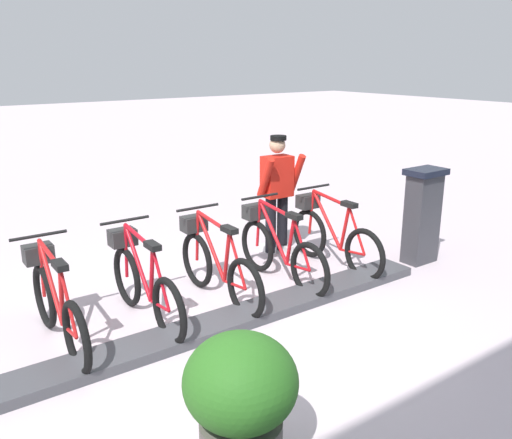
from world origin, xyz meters
TOP-DOWN VIEW (x-y plane):
  - ground_plane at (0.00, 0.00)m, footprint 60.00×60.00m
  - dock_rail_base at (0.00, 0.00)m, footprint 0.44×5.25m
  - payment_kiosk at (0.05, -3.11)m, footprint 0.36×0.52m
  - bike_docked_0 at (0.62, -2.03)m, footprint 1.72×0.54m
  - bike_docked_1 at (0.62, -1.14)m, footprint 1.72×0.54m
  - bike_docked_2 at (0.62, -0.25)m, footprint 1.72×0.54m
  - bike_docked_3 at (0.62, 0.64)m, footprint 1.72×0.54m
  - bike_docked_4 at (0.62, 1.53)m, footprint 1.72×0.54m
  - worker_near_rack at (1.47, -1.77)m, footprint 0.47×0.63m
  - planter_bush at (-1.76, 1.04)m, footprint 0.76×0.76m

SIDE VIEW (x-z plane):
  - ground_plane at x=0.00m, z-range 0.00..0.00m
  - dock_rail_base at x=0.00m, z-range 0.00..0.10m
  - bike_docked_0 at x=0.62m, z-range -0.08..0.94m
  - bike_docked_1 at x=0.62m, z-range -0.08..0.94m
  - bike_docked_2 at x=0.62m, z-range -0.08..0.94m
  - bike_docked_3 at x=0.62m, z-range -0.08..0.94m
  - bike_docked_4 at x=0.62m, z-range -0.08..0.94m
  - planter_bush at x=-1.76m, z-range 0.06..1.03m
  - payment_kiosk at x=0.05m, z-range 0.03..1.31m
  - worker_near_rack at x=1.47m, z-range 0.08..1.74m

